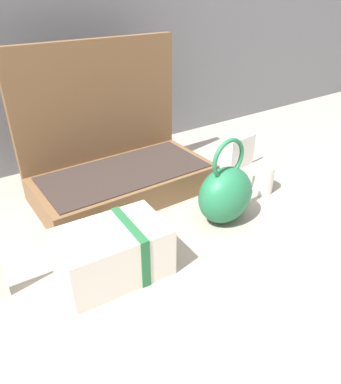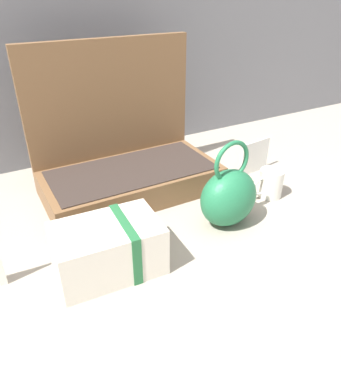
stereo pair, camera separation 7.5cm
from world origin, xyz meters
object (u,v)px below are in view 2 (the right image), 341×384
(coffee_mug, at_px, (270,183))
(poster_card_right, at_px, (255,157))
(open_suitcase, at_px, (124,159))
(cream_toiletry_bag, at_px, (110,248))
(teal_pouch_handbag, at_px, (229,196))

(coffee_mug, bearing_deg, poster_card_right, 66.48)
(coffee_mug, bearing_deg, open_suitcase, 143.96)
(cream_toiletry_bag, bearing_deg, open_suitcase, 62.02)
(teal_pouch_handbag, xyz_separation_m, cream_toiletry_bag, (-0.33, -0.02, -0.02))
(poster_card_right, bearing_deg, open_suitcase, 157.48)
(cream_toiletry_bag, xyz_separation_m, coffee_mug, (0.53, 0.07, -0.02))
(open_suitcase, xyz_separation_m, poster_card_right, (0.42, -0.11, -0.04))
(teal_pouch_handbag, relative_size, cream_toiletry_bag, 0.99)
(open_suitcase, distance_m, cream_toiletry_bag, 0.38)
(open_suitcase, distance_m, teal_pouch_handbag, 0.35)
(coffee_mug, distance_m, poster_card_right, 0.16)
(teal_pouch_handbag, relative_size, poster_card_right, 1.92)
(open_suitcase, relative_size, teal_pouch_handbag, 2.19)
(open_suitcase, relative_size, coffee_mug, 4.91)
(cream_toiletry_bag, bearing_deg, teal_pouch_handbag, 3.68)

